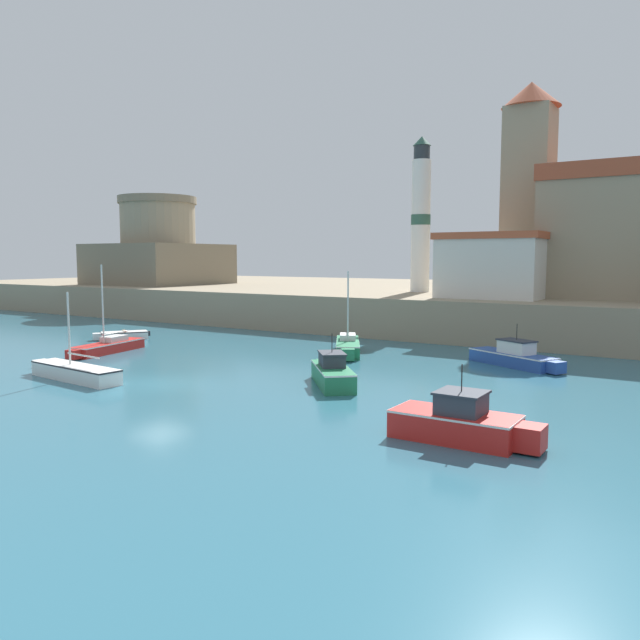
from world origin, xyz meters
TOP-DOWN VIEW (x-y plane):
  - ground_plane at (0.00, 0.00)m, footprint 200.00×200.00m
  - quay_seawall at (0.00, 40.24)m, footprint 120.00×40.00m
  - motorboat_green_0 at (7.05, 4.32)m, footprint 4.23×4.64m
  - sailboat_red_1 at (-10.29, 5.25)m, footprint 2.40×6.24m
  - sailboat_green_2 at (2.77, 13.20)m, footprint 4.10×5.95m
  - sailboat_white_3 at (-4.39, -1.50)m, footprint 6.60×1.78m
  - motorboat_red_4 at (15.38, -1.17)m, footprint 4.94×1.88m
  - dinghy_white_5 at (-14.79, 10.19)m, footprint 3.05×3.76m
  - motorboat_blue_6 at (12.94, 14.24)m, footprint 5.87×3.86m
  - church at (15.04, 33.54)m, footprint 14.82×14.71m
  - fortress at (-32.00, 29.95)m, footprint 12.61×12.61m
  - lighthouse at (0.00, 30.67)m, footprint 1.69×1.69m
  - harbor_shed_mid_row at (8.00, 25.46)m, footprint 7.72×4.98m

SIDE VIEW (x-z plane):
  - ground_plane at x=0.00m, z-range 0.00..0.00m
  - dinghy_white_5 at x=-14.79m, z-range -0.01..0.64m
  - sailboat_white_3 at x=-4.39m, z-range -1.76..2.59m
  - sailboat_red_1 at x=-10.29m, z-range -2.38..3.22m
  - sailboat_green_2 at x=2.77m, z-range -2.11..3.09m
  - motorboat_blue_6 at x=12.94m, z-range -0.66..1.73m
  - motorboat_green_0 at x=7.05m, z-range -0.64..1.82m
  - motorboat_red_4 at x=15.38m, z-range -0.67..1.90m
  - quay_seawall at x=0.00m, z-range 0.00..3.03m
  - harbor_shed_mid_row at x=8.00m, z-range 3.05..7.90m
  - fortress at x=-32.00m, z-range 1.69..11.58m
  - church at x=15.04m, z-range 0.01..16.96m
  - lighthouse at x=0.00m, z-range 2.84..16.31m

